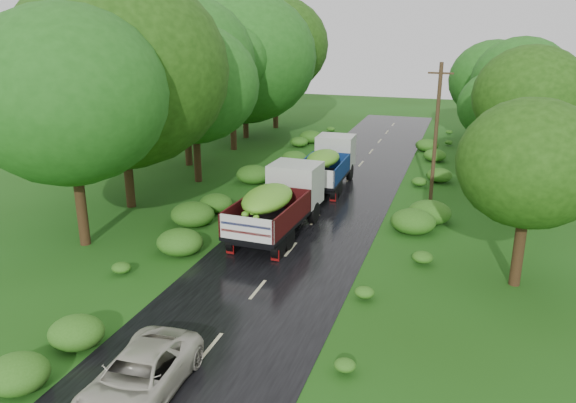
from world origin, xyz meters
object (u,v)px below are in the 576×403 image
at_px(car, 139,377).
at_px(truck_near, 280,200).
at_px(truck_far, 328,161).
at_px(utility_pole, 436,132).

bearing_deg(car, truck_near, 88.62).
bearing_deg(truck_far, truck_near, -92.45).
xyz_separation_m(truck_near, utility_pole, (6.30, 7.35, 2.21)).
height_order(truck_far, utility_pole, utility_pole).
relative_size(truck_near, utility_pole, 0.93).
relative_size(truck_far, car, 1.47).
bearing_deg(truck_near, truck_far, 91.39).
height_order(truck_far, car, truck_far).
height_order(truck_near, truck_far, truck_near).
relative_size(truck_near, truck_far, 1.07).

